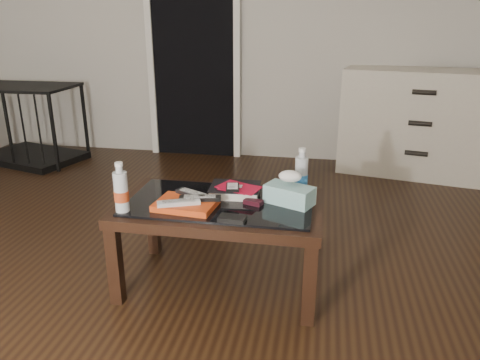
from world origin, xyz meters
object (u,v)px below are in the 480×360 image
Objects in this scene: textbook at (235,190)px; water_bottle_right at (301,171)px; dresser at (414,123)px; pet_crate at (30,136)px; water_bottle_left at (121,187)px; coffee_table at (221,213)px; tissue_box at (289,195)px.

textbook is 1.05× the size of water_bottle_right.
dresser is 5.36× the size of water_bottle_right.
pet_crate reaches higher than water_bottle_left.
textbook is 0.57m from water_bottle_left.
pet_crate reaches higher than coffee_table.
pet_crate reaches higher than tissue_box.
coffee_table is 0.78× the size of dresser.
water_bottle_right reaches higher than tissue_box.
water_bottle_left is (-0.48, -0.30, 0.10)m from textbook.
pet_crate is at bearing 141.25° from coffee_table.
tissue_box is (0.34, 0.03, 0.11)m from coffee_table.
textbook is 1.09× the size of tissue_box.
textbook is (2.32, -1.72, 0.25)m from pet_crate.
water_bottle_left is at bearing -154.81° from coffee_table.
water_bottle_left reaches higher than coffee_table.
coffee_table is 0.14m from textbook.
water_bottle_left is 1.03× the size of tissue_box.
textbook is 0.35m from water_bottle_right.
textbook is 1.05× the size of water_bottle_left.
water_bottle_right is 0.18m from tissue_box.
water_bottle_left is (-0.42, -0.20, 0.18)m from coffee_table.
dresser is at bearing 65.34° from water_bottle_right.
tissue_box is (0.28, -0.07, 0.02)m from textbook.
pet_crate is (-3.51, -0.25, -0.22)m from dresser.
water_bottle_right reaches higher than textbook.
tissue_box reaches higher than textbook.
pet_crate is 3.17m from tissue_box.
tissue_box reaches higher than coffee_table.
water_bottle_right is (0.81, 0.39, 0.00)m from water_bottle_left.
textbook is (-1.19, -1.97, 0.03)m from dresser.
pet_crate is 4.32× the size of water_bottle_left.
pet_crate is 4.32× the size of water_bottle_right.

